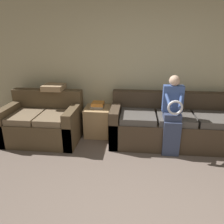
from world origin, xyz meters
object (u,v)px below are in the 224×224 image
Objects in this scene: child_left_seated at (173,112)px; side_shelf at (98,121)px; couch_side at (43,123)px; couch_main at (173,125)px; throw_pillow at (54,87)px; book_stack at (98,105)px.

side_shelf is at bearing 157.72° from child_left_seated.
couch_main is at bearing 2.92° from couch_side.
child_left_seated is 2.30× the size of side_shelf.
child_left_seated is 2.23m from throw_pillow.
couch_main is 1.74× the size of child_left_seated.
side_shelf is (0.98, 0.31, -0.04)m from couch_side.
child_left_seated is at bearing -22.28° from side_shelf.
child_left_seated is (2.30, -0.23, 0.38)m from couch_side.
couch_side is at bearing 174.27° from child_left_seated.
side_shelf is at bearing -0.04° from throw_pillow.
couch_side is 5.33× the size of book_stack.
side_shelf is at bearing -133.95° from book_stack.
throw_pillow is at bearing 165.88° from child_left_seated.
throw_pillow is at bearing 65.03° from couch_side.
throw_pillow is (-0.83, 0.00, 0.65)m from side_shelf.
child_left_seated is at bearing -5.73° from couch_side.
couch_side is 1.07m from book_stack.
throw_pillow is at bearing -179.64° from book_stack.
child_left_seated is at bearing -14.12° from throw_pillow.
side_shelf is at bearing 17.63° from couch_side.
side_shelf is 2.21× the size of book_stack.
throw_pillow is (-2.25, 0.19, 0.61)m from couch_main.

